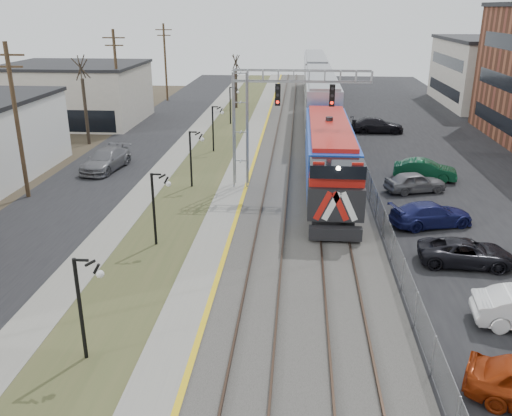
# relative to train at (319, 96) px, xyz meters

# --- Properties ---
(street_west) EXTENTS (7.00, 120.00, 0.04)m
(street_west) POSITION_rel_train_xyz_m (-17.00, -16.62, -2.86)
(street_west) COLOR black
(street_west) RESTS_ON ground
(sidewalk) EXTENTS (2.00, 120.00, 0.08)m
(sidewalk) POSITION_rel_train_xyz_m (-12.50, -16.62, -2.84)
(sidewalk) COLOR gray
(sidewalk) RESTS_ON ground
(grass_median) EXTENTS (4.00, 120.00, 0.06)m
(grass_median) POSITION_rel_train_xyz_m (-9.50, -16.62, -2.85)
(grass_median) COLOR #424A27
(grass_median) RESTS_ON ground
(platform) EXTENTS (2.00, 120.00, 0.24)m
(platform) POSITION_rel_train_xyz_m (-6.50, -16.62, -2.76)
(platform) COLOR gray
(platform) RESTS_ON ground
(ballast_bed) EXTENTS (8.00, 120.00, 0.20)m
(ballast_bed) POSITION_rel_train_xyz_m (-1.50, -16.62, -2.78)
(ballast_bed) COLOR #595651
(ballast_bed) RESTS_ON ground
(parking_lot) EXTENTS (16.00, 120.00, 0.04)m
(parking_lot) POSITION_rel_train_xyz_m (10.50, -16.62, -2.86)
(parking_lot) COLOR black
(parking_lot) RESTS_ON ground
(platform_edge) EXTENTS (0.24, 120.00, 0.01)m
(platform_edge) POSITION_rel_train_xyz_m (-5.62, -16.62, -2.64)
(platform_edge) COLOR gold
(platform_edge) RESTS_ON platform
(track_near) EXTENTS (1.58, 120.00, 0.15)m
(track_near) POSITION_rel_train_xyz_m (-3.50, -16.62, -2.61)
(track_near) COLOR #2D2119
(track_near) RESTS_ON ballast_bed
(track_far) EXTENTS (1.58, 120.00, 0.15)m
(track_far) POSITION_rel_train_xyz_m (-0.00, -16.62, -2.61)
(track_far) COLOR #2D2119
(track_far) RESTS_ON ballast_bed
(train) EXTENTS (3.00, 63.05, 5.33)m
(train) POSITION_rel_train_xyz_m (0.00, 0.00, 0.00)
(train) COLOR #163FB5
(train) RESTS_ON ground
(signal_gantry) EXTENTS (9.00, 1.07, 8.15)m
(signal_gantry) POSITION_rel_train_xyz_m (-4.28, -23.62, 2.70)
(signal_gantry) COLOR gray
(signal_gantry) RESTS_ON ground
(lampposts) EXTENTS (0.14, 62.14, 4.00)m
(lampposts) POSITION_rel_train_xyz_m (-9.50, -33.33, -0.88)
(lampposts) COLOR black
(lampposts) RESTS_ON ground
(utility_poles) EXTENTS (0.28, 80.28, 10.00)m
(utility_poles) POSITION_rel_train_xyz_m (-20.00, -26.62, 2.12)
(utility_poles) COLOR #4C3823
(utility_poles) RESTS_ON ground
(fence) EXTENTS (0.04, 120.00, 1.60)m
(fence) POSITION_rel_train_xyz_m (2.70, -16.62, -2.08)
(fence) COLOR gray
(fence) RESTS_ON ground
(bare_trees) EXTENTS (12.30, 42.30, 5.95)m
(bare_trees) POSITION_rel_train_xyz_m (-18.16, -12.70, -0.18)
(bare_trees) COLOR #382D23
(bare_trees) RESTS_ON ground
(car_lot_c) EXTENTS (4.70, 2.41, 1.27)m
(car_lot_c) POSITION_rel_train_xyz_m (6.25, -34.75, -2.25)
(car_lot_c) COLOR black
(car_lot_c) RESTS_ON ground
(car_lot_d) EXTENTS (5.17, 3.29, 1.40)m
(car_lot_d) POSITION_rel_train_xyz_m (5.67, -29.73, -2.19)
(car_lot_d) COLOR navy
(car_lot_d) RESTS_ON ground
(car_lot_e) EXTENTS (4.44, 2.82, 1.41)m
(car_lot_e) POSITION_rel_train_xyz_m (5.95, -23.55, -2.18)
(car_lot_e) COLOR slate
(car_lot_e) RESTS_ON ground
(car_lot_f) EXTENTS (4.70, 2.40, 1.48)m
(car_lot_f) POSITION_rel_train_xyz_m (7.21, -20.62, -2.15)
(car_lot_f) COLOR #0D4226
(car_lot_f) RESTS_ON ground
(car_street_b) EXTENTS (3.03, 5.80, 1.60)m
(car_street_b) POSITION_rel_train_xyz_m (-16.94, -19.98, -2.08)
(car_street_b) COLOR slate
(car_street_b) RESTS_ON ground
(car_lot_g) EXTENTS (5.31, 2.31, 1.52)m
(car_lot_g) POSITION_rel_train_xyz_m (5.79, -4.70, -2.12)
(car_lot_g) COLOR black
(car_lot_g) RESTS_ON ground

